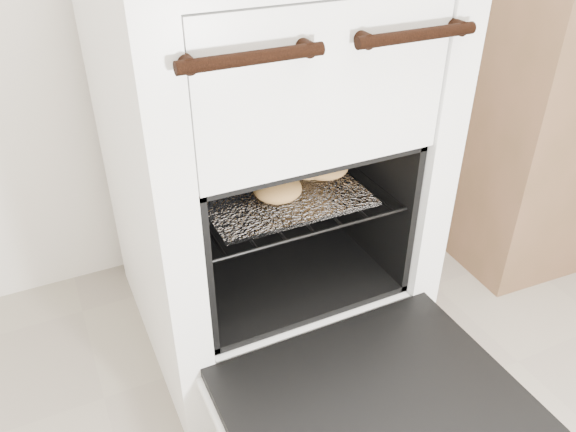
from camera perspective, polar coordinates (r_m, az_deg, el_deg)
name	(u,v)px	position (r m, az deg, el deg)	size (l,w,h in m)	color
stove	(260,166)	(1.37, -2.86, 5.10)	(0.65, 0.72, 0.99)	white
oven_door	(374,406)	(1.16, 8.72, -18.52)	(0.58, 0.45, 0.04)	black
oven_rack	(272,187)	(1.32, -1.61, 2.98)	(0.47, 0.45, 0.01)	black
foil_sheet	(276,189)	(1.30, -1.23, 2.80)	(0.37, 0.32, 0.01)	white
baked_rolls	(299,169)	(1.32, 1.12, 4.83)	(0.28, 0.24, 0.05)	#B77F49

